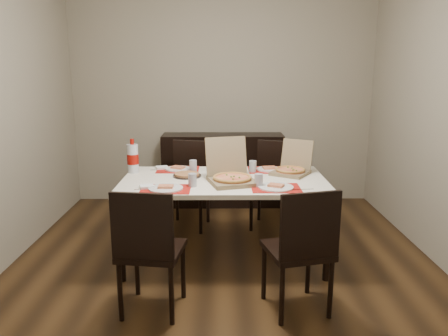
# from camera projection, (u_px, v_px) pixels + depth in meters

# --- Properties ---
(ground) EXTENTS (3.80, 4.00, 0.02)m
(ground) POSITION_uv_depth(u_px,v_px,m) (224.00, 266.00, 3.89)
(ground) COLOR #402913
(ground) RESTS_ON ground
(room_walls) EXTENTS (3.84, 4.02, 2.62)m
(room_walls) POSITION_uv_depth(u_px,v_px,m) (223.00, 65.00, 3.92)
(room_walls) COLOR gray
(room_walls) RESTS_ON ground
(sideboard) EXTENTS (1.50, 0.40, 0.90)m
(sideboard) POSITION_uv_depth(u_px,v_px,m) (223.00, 170.00, 5.52)
(sideboard) COLOR black
(sideboard) RESTS_ON ground
(dining_table) EXTENTS (1.80, 1.00, 0.75)m
(dining_table) POSITION_uv_depth(u_px,v_px,m) (224.00, 186.00, 3.88)
(dining_table) COLOR white
(dining_table) RESTS_ON ground
(chair_near_left) EXTENTS (0.47, 0.47, 0.93)m
(chair_near_left) POSITION_uv_depth(u_px,v_px,m) (148.00, 247.00, 3.00)
(chair_near_left) COLOR black
(chair_near_left) RESTS_ON ground
(chair_near_right) EXTENTS (0.51, 0.51, 0.93)m
(chair_near_right) POSITION_uv_depth(u_px,v_px,m) (302.00, 246.00, 3.01)
(chair_near_right) COLOR black
(chair_near_right) RESTS_ON ground
(chair_far_left) EXTENTS (0.49, 0.49, 0.93)m
(chair_far_left) POSITION_uv_depth(u_px,v_px,m) (190.00, 180.00, 4.77)
(chair_far_left) COLOR black
(chair_far_left) RESTS_ON ground
(chair_far_right) EXTENTS (0.53, 0.53, 0.93)m
(chair_far_right) POSITION_uv_depth(u_px,v_px,m) (273.00, 180.00, 4.76)
(chair_far_right) COLOR black
(chair_far_right) RESTS_ON ground
(setting_near_left) EXTENTS (0.50, 0.30, 0.11)m
(setting_near_left) POSITION_uv_depth(u_px,v_px,m) (170.00, 186.00, 3.55)
(setting_near_left) COLOR #B6110C
(setting_near_left) RESTS_ON dining_table
(setting_near_right) EXTENTS (0.50, 0.30, 0.11)m
(setting_near_right) POSITION_uv_depth(u_px,v_px,m) (272.00, 185.00, 3.57)
(setting_near_right) COLOR #B6110C
(setting_near_right) RESTS_ON dining_table
(setting_far_left) EXTENTS (0.47, 0.30, 0.11)m
(setting_far_left) POSITION_uv_depth(u_px,v_px,m) (180.00, 168.00, 4.19)
(setting_far_left) COLOR #B6110C
(setting_far_left) RESTS_ON dining_table
(setting_far_right) EXTENTS (0.49, 0.30, 0.11)m
(setting_far_right) POSITION_uv_depth(u_px,v_px,m) (265.00, 168.00, 4.17)
(setting_far_right) COLOR #B6110C
(setting_far_right) RESTS_ON dining_table
(napkin_loose) EXTENTS (0.13, 0.14, 0.02)m
(napkin_loose) POSITION_uv_depth(u_px,v_px,m) (221.00, 182.00, 3.74)
(napkin_loose) COLOR white
(napkin_loose) RESTS_ON dining_table
(pizza_box_center) EXTENTS (0.46, 0.49, 0.37)m
(pizza_box_center) POSITION_uv_depth(u_px,v_px,m) (231.00, 176.00, 3.73)
(pizza_box_center) COLOR brown
(pizza_box_center) RESTS_ON dining_table
(pizza_box_right) EXTENTS (0.43, 0.44, 0.30)m
(pizza_box_right) POSITION_uv_depth(u_px,v_px,m) (292.00, 168.00, 4.04)
(pizza_box_right) COLOR brown
(pizza_box_right) RESTS_ON dining_table
(faina_plate) EXTENTS (0.26, 0.26, 0.03)m
(faina_plate) POSITION_uv_depth(u_px,v_px,m) (187.00, 175.00, 3.95)
(faina_plate) COLOR black
(faina_plate) RESTS_ON dining_table
(dip_bowl) EXTENTS (0.15, 0.15, 0.03)m
(dip_bowl) POSITION_uv_depth(u_px,v_px,m) (231.00, 173.00, 4.03)
(dip_bowl) COLOR white
(dip_bowl) RESTS_ON dining_table
(soda_bottle) EXTENTS (0.11, 0.11, 0.32)m
(soda_bottle) POSITION_uv_depth(u_px,v_px,m) (133.00, 158.00, 4.07)
(soda_bottle) COLOR silver
(soda_bottle) RESTS_ON dining_table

